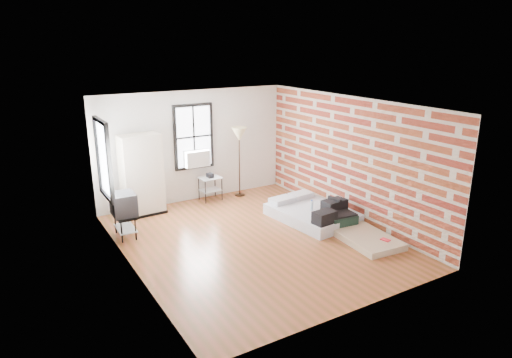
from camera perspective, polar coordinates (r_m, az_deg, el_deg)
ground at (r=9.51m, az=-0.24°, el=-7.63°), size 6.00×6.00×0.00m
room_shell at (r=9.34m, az=-0.17°, el=3.22°), size 5.02×6.02×2.80m
mattress_main at (r=10.56m, az=7.21°, el=-4.19°), size 1.61×2.06×0.62m
mattress_bare at (r=9.85m, az=12.49°, el=-6.44°), size 1.03×1.77×0.37m
wardrobe at (r=10.93m, az=-14.11°, el=0.47°), size 0.99×0.60×1.91m
side_table at (r=11.72m, az=-5.75°, el=-0.36°), size 0.56×0.46×0.71m
floor_lamp at (r=11.75m, az=-2.12°, el=5.25°), size 0.39×0.39×1.83m
tv_stand at (r=9.80m, az=-16.20°, el=-3.24°), size 0.50×0.69×0.96m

